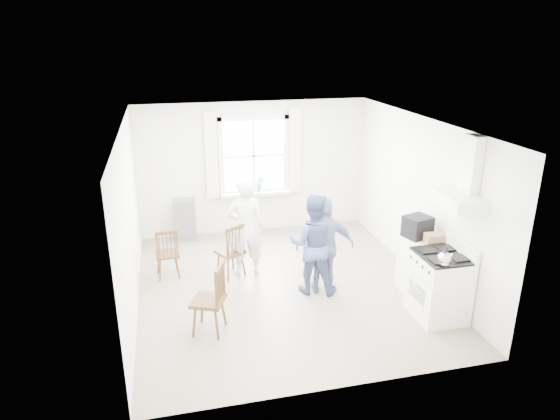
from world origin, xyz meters
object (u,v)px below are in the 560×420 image
object	(u,v)px
gas_stove	(439,285)
low_cabinet	(419,265)
windsor_chair_c	(216,291)
person_mid	(313,244)
stereo_stack	(417,227)
windsor_chair_b	(167,249)
person_left	(245,228)
windsor_chair_a	(234,245)
person_right	(325,246)

from	to	relation	value
gas_stove	low_cabinet	distance (m)	0.70
windsor_chair_c	person_mid	bearing A→B (deg)	26.81
stereo_stack	windsor_chair_c	xyz separation A→B (m)	(-3.11, -0.46, -0.45)
gas_stove	windsor_chair_c	world-z (taller)	gas_stove
windsor_chair_b	person_left	world-z (taller)	person_left
person_left	person_mid	distance (m)	1.21
person_left	windsor_chair_c	bearing A→B (deg)	67.48
windsor_chair_a	person_right	size ratio (longest dim) A/B	0.62
windsor_chair_c	person_left	size ratio (longest dim) A/B	0.61
low_cabinet	windsor_chair_a	world-z (taller)	windsor_chair_a
gas_stove	windsor_chair_c	bearing A→B (deg)	174.18
stereo_stack	person_mid	bearing A→B (deg)	167.41
person_mid	windsor_chair_a	bearing A→B (deg)	-11.42
low_cabinet	windsor_chair_a	size ratio (longest dim) A/B	0.96
windsor_chair_c	windsor_chair_a	bearing A→B (deg)	73.19
person_left	person_right	world-z (taller)	person_left
gas_stove	windsor_chair_b	bearing A→B (deg)	151.08
windsor_chair_a	person_right	distance (m)	1.52
person_right	low_cabinet	bearing A→B (deg)	175.30
windsor_chair_b	windsor_chair_c	size ratio (longest dim) A/B	0.87
low_cabinet	windsor_chair_c	distance (m)	3.18
windsor_chair_a	person_right	world-z (taller)	person_right
gas_stove	windsor_chair_a	world-z (taller)	gas_stove
windsor_chair_a	windsor_chair_b	xyz separation A→B (m)	(-1.05, 0.20, -0.04)
stereo_stack	windsor_chair_c	size ratio (longest dim) A/B	0.44
low_cabinet	windsor_chair_a	distance (m)	2.93
gas_stove	windsor_chair_c	size ratio (longest dim) A/B	1.11
gas_stove	windsor_chair_c	distance (m)	3.11
gas_stove	person_left	world-z (taller)	person_left
windsor_chair_c	gas_stove	bearing A→B (deg)	-5.82
low_cabinet	windsor_chair_b	world-z (taller)	low_cabinet
windsor_chair_b	person_mid	xyz separation A→B (m)	(2.17, -0.92, 0.26)
low_cabinet	person_right	distance (m)	1.48
windsor_chair_b	person_right	distance (m)	2.55
windsor_chair_a	windsor_chair_c	world-z (taller)	windsor_chair_c
stereo_stack	windsor_chair_c	world-z (taller)	stereo_stack
stereo_stack	windsor_chair_b	size ratio (longest dim) A/B	0.51
gas_stove	windsor_chair_a	distance (m)	3.21
gas_stove	low_cabinet	xyz separation A→B (m)	(0.07, 0.70, -0.03)
gas_stove	low_cabinet	world-z (taller)	gas_stove
person_left	person_mid	size ratio (longest dim) A/B	1.05
windsor_chair_c	person_right	bearing A→B (deg)	23.10
person_left	windsor_chair_b	bearing A→B (deg)	-4.94
windsor_chair_a	person_mid	bearing A→B (deg)	-32.64
stereo_stack	person_right	xyz separation A→B (m)	(-1.36, 0.29, -0.30)
low_cabinet	stereo_stack	size ratio (longest dim) A/B	2.03
low_cabinet	person_left	world-z (taller)	person_left
windsor_chair_a	windsor_chair_c	bearing A→B (deg)	-106.81
stereo_stack	windsor_chair_a	distance (m)	2.90
windsor_chair_a	windsor_chair_c	distance (m)	1.59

